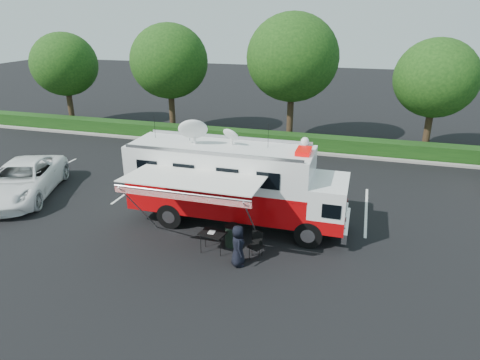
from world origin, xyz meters
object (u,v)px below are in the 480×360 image
(trash_bin, at_px, (232,235))
(folding_table, at_px, (212,234))
(white_suv, at_px, (25,196))
(command_truck, at_px, (235,183))

(trash_bin, bearing_deg, folding_table, -130.60)
(folding_table, bearing_deg, white_suv, 167.56)
(command_truck, distance_m, folding_table, 2.79)
(white_suv, height_order, trash_bin, trash_bin)
(command_truck, bearing_deg, white_suv, -179.55)
(command_truck, height_order, white_suv, command_truck)
(command_truck, xyz_separation_m, trash_bin, (0.44, -1.85, -1.49))
(folding_table, relative_size, trash_bin, 1.21)
(folding_table, bearing_deg, command_truck, 86.70)
(white_suv, xyz_separation_m, folding_table, (11.06, -2.44, 0.77))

